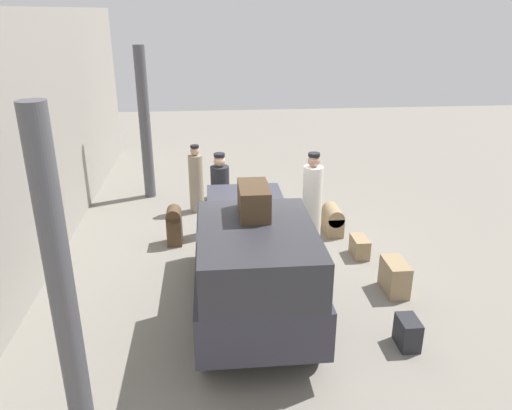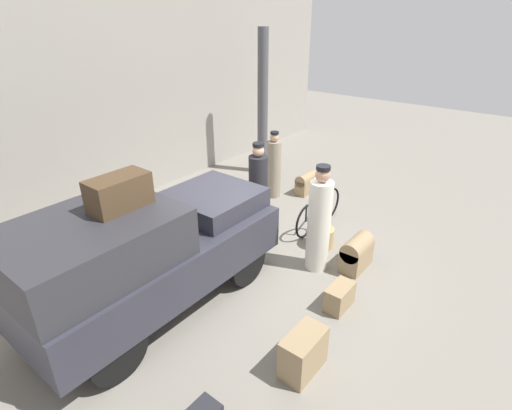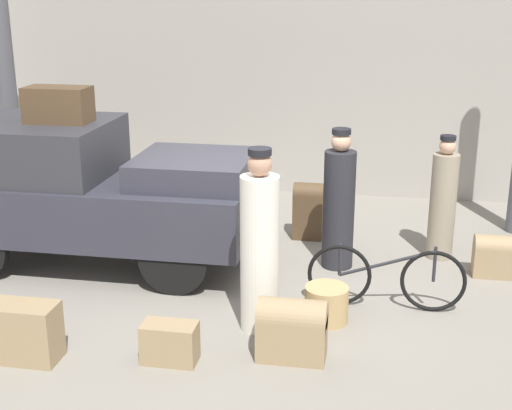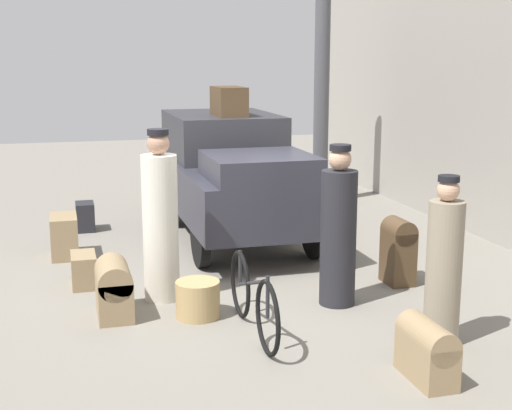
{
  "view_description": "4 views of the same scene",
  "coord_description": "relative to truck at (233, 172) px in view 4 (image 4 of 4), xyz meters",
  "views": [
    {
      "loc": [
        -8.67,
        1.04,
        4.45
      ],
      "look_at": [
        0.2,
        0.2,
        0.95
      ],
      "focal_mm": 35.0,
      "sensor_mm": 36.0,
      "label": 1
    },
    {
      "loc": [
        -4.77,
        -3.74,
        4.06
      ],
      "look_at": [
        0.2,
        0.2,
        0.95
      ],
      "focal_mm": 28.0,
      "sensor_mm": 36.0,
      "label": 2
    },
    {
      "loc": [
        1.58,
        -7.45,
        3.4
      ],
      "look_at": [
        0.2,
        0.2,
        0.95
      ],
      "focal_mm": 50.0,
      "sensor_mm": 36.0,
      "label": 3
    },
    {
      "loc": [
        7.98,
        -1.95,
        2.64
      ],
      "look_at": [
        0.2,
        0.2,
        0.95
      ],
      "focal_mm": 50.0,
      "sensor_mm": 36.0,
      "label": 4
    }
  ],
  "objects": [
    {
      "name": "trunk_barrel_dark",
      "position": [
        2.66,
        1.35,
        -0.56
      ],
      "size": [
        0.41,
        0.29,
        0.79
      ],
      "color": "#4C3823",
      "rests_on": "ground"
    },
    {
      "name": "suitcase_tan_flat",
      "position": [
        1.76,
        -2.23,
        -0.79
      ],
      "size": [
        0.51,
        0.28,
        0.38
      ],
      "color": "#937A56",
      "rests_on": "ground"
    },
    {
      "name": "trunk_on_truck_roof",
      "position": [
        -0.23,
        0.0,
        1.0
      ],
      "size": [
        0.77,
        0.41,
        0.43
      ],
      "color": "#4C3823",
      "rests_on": "truck"
    },
    {
      "name": "suitcase_small_leather",
      "position": [
        -1.01,
        -2.1,
        -0.77
      ],
      "size": [
        0.42,
        0.27,
        0.43
      ],
      "color": "#232328",
      "rests_on": "ground"
    },
    {
      "name": "suitcase_black_upright",
      "position": [
        2.87,
        -1.96,
        -0.68
      ],
      "size": [
        0.64,
        0.35,
        0.6
      ],
      "color": "#937A56",
      "rests_on": "ground"
    },
    {
      "name": "truck",
      "position": [
        0.0,
        0.0,
        0.0
      ],
      "size": [
        3.9,
        1.69,
        1.78
      ],
      "color": "black",
      "rests_on": "ground"
    },
    {
      "name": "porter_with_bicycle",
      "position": [
        3.13,
        0.4,
        -0.19
      ],
      "size": [
        0.39,
        0.39,
        1.74
      ],
      "color": "#232328",
      "rests_on": "ground"
    },
    {
      "name": "bicycle",
      "position": [
        3.72,
        -0.71,
        -0.63
      ],
      "size": [
        1.69,
        0.04,
        0.74
      ],
      "color": "black",
      "rests_on": "ground"
    },
    {
      "name": "trunk_umber_medium",
      "position": [
        5.06,
        0.42,
        -0.72
      ],
      "size": [
        0.62,
        0.28,
        0.51
      ],
      "color": "#937A56",
      "rests_on": "ground"
    },
    {
      "name": "conductor_in_dark_uniform",
      "position": [
        2.46,
        -1.41,
        -0.12
      ],
      "size": [
        0.39,
        0.39,
        1.89
      ],
      "color": "silver",
      "rests_on": "ground"
    },
    {
      "name": "canopy_pillar_left",
      "position": [
        -2.07,
        2.14,
        0.87
      ],
      "size": [
        0.27,
        0.27,
        3.71
      ],
      "color": "#4C4C51",
      "rests_on": "ground"
    },
    {
      "name": "wicker_basket",
      "position": [
        3.12,
        -1.14,
        -0.79
      ],
      "size": [
        0.46,
        0.46,
        0.38
      ],
      "color": "tan",
      "rests_on": "ground"
    },
    {
      "name": "trunk_wicker_pale",
      "position": [
        0.42,
        -2.43,
        -0.7
      ],
      "size": [
        0.63,
        0.35,
        0.56
      ],
      "color": "#937A56",
      "rests_on": "ground"
    },
    {
      "name": "ground_plane",
      "position": [
        2.02,
        -0.46,
        -0.98
      ],
      "size": [
        30.0,
        30.0,
        0.0
      ],
      "primitive_type": "plane",
      "color": "gray"
    },
    {
      "name": "porter_standing_middle",
      "position": [
        4.4,
        0.93,
        -0.25
      ],
      "size": [
        0.33,
        0.33,
        1.59
      ],
      "color": "gray",
      "rests_on": "ground"
    }
  ]
}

